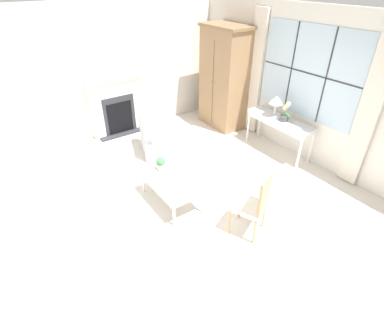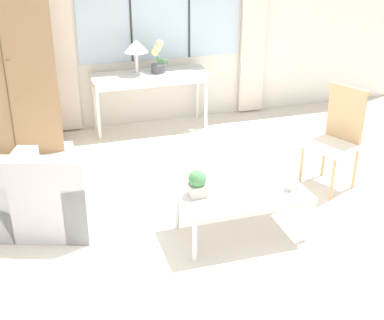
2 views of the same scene
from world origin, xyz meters
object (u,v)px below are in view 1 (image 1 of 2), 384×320
object	(u,v)px
side_chair_wooden	(256,202)
potted_plant_small	(161,163)
fireplace	(116,102)
potted_orchid	(285,113)
table_lamp	(277,100)
coffee_table	(171,183)
console_table	(280,122)
armoire	(224,78)
armchair_upholstered	(162,140)
pillar_candle	(180,193)

from	to	relation	value
side_chair_wooden	potted_plant_small	xyz separation A→B (m)	(-1.64, -0.56, -0.04)
fireplace	potted_orchid	xyz separation A→B (m)	(2.79, 2.34, 0.14)
potted_orchid	side_chair_wooden	world-z (taller)	potted_orchid
table_lamp	potted_orchid	distance (m)	0.31
fireplace	coffee_table	size ratio (longest dim) A/B	2.06
side_chair_wooden	potted_plant_small	distance (m)	1.74
potted_orchid	side_chair_wooden	distance (m)	2.46
potted_orchid	side_chair_wooden	xyz separation A→B (m)	(1.32, -2.05, -0.33)
console_table	coffee_table	distance (m)	2.71
fireplace	console_table	bearing A→B (deg)	41.44
armoire	coffee_table	size ratio (longest dim) A/B	2.11
fireplace	potted_plant_small	xyz separation A→B (m)	(2.47, -0.28, -0.23)
fireplace	table_lamp	size ratio (longest dim) A/B	5.28
table_lamp	coffee_table	world-z (taller)	table_lamp
console_table	potted_orchid	size ratio (longest dim) A/B	3.61
side_chair_wooden	fireplace	bearing A→B (deg)	-176.02
console_table	coffee_table	xyz separation A→B (m)	(0.17, -2.69, -0.28)
armoire	potted_plant_small	size ratio (longest dim) A/B	9.89
console_table	potted_plant_small	size ratio (longest dim) A/B	6.27
armoire	table_lamp	xyz separation A→B (m)	(1.52, 0.08, -0.08)
fireplace	armchair_upholstered	distance (m)	1.46
table_lamp	pillar_candle	xyz separation A→B (m)	(0.74, -2.76, -0.59)
fireplace	side_chair_wooden	size ratio (longest dim) A/B	2.19
console_table	table_lamp	size ratio (longest dim) A/B	3.41
armchair_upholstered	coffee_table	distance (m)	1.70
fireplace	potted_plant_small	distance (m)	2.50
console_table	potted_orchid	xyz separation A→B (m)	(0.11, -0.03, 0.25)
potted_plant_small	pillar_candle	size ratio (longest dim) A/B	1.58
potted_plant_small	armchair_upholstered	bearing A→B (deg)	149.84
armoire	armchair_upholstered	xyz separation A→B (m)	(0.30, -1.87, -0.89)
potted_orchid	armoire	bearing A→B (deg)	-177.80
console_table	side_chair_wooden	xyz separation A→B (m)	(1.43, -2.08, -0.08)
table_lamp	side_chair_wooden	distance (m)	2.65
coffee_table	pillar_candle	bearing A→B (deg)	-12.59
side_chair_wooden	armoire	bearing A→B (deg)	147.44
armchair_upholstered	side_chair_wooden	size ratio (longest dim) A/B	1.07
potted_orchid	pillar_candle	size ratio (longest dim) A/B	2.74
fireplace	armchair_upholstered	size ratio (longest dim) A/B	2.04
armchair_upholstered	coffee_table	bearing A→B (deg)	-24.89
pillar_candle	armoire	bearing A→B (deg)	130.14
armoire	armchair_upholstered	distance (m)	2.10
armoire	coffee_table	xyz separation A→B (m)	(1.85, -2.59, -0.77)
armchair_upholstered	pillar_candle	world-z (taller)	armchair_upholstered
potted_orchid	potted_plant_small	bearing A→B (deg)	-96.93
pillar_candle	table_lamp	bearing A→B (deg)	105.02
fireplace	coffee_table	world-z (taller)	fireplace
side_chair_wooden	coffee_table	size ratio (longest dim) A/B	0.94
fireplace	armchair_upholstered	bearing A→B (deg)	16.88
side_chair_wooden	potted_plant_small	size ratio (longest dim) A/B	4.43
table_lamp	potted_plant_small	size ratio (longest dim) A/B	1.84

